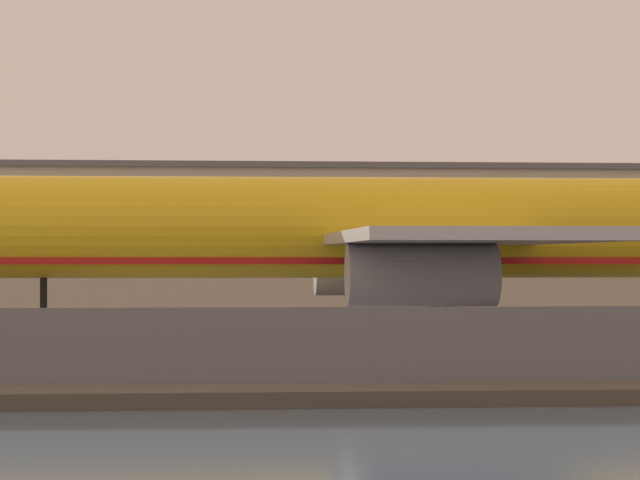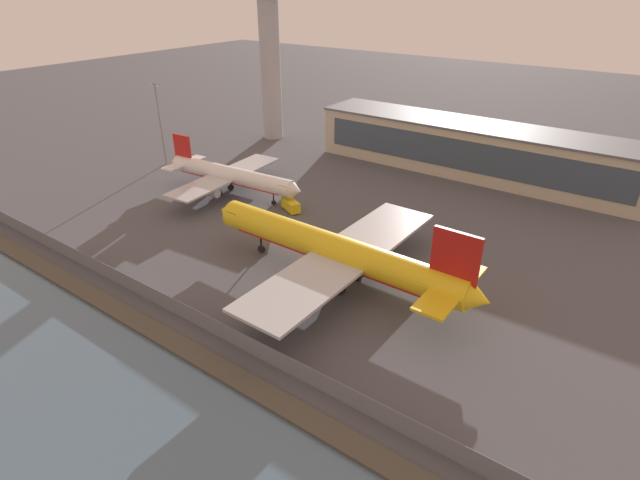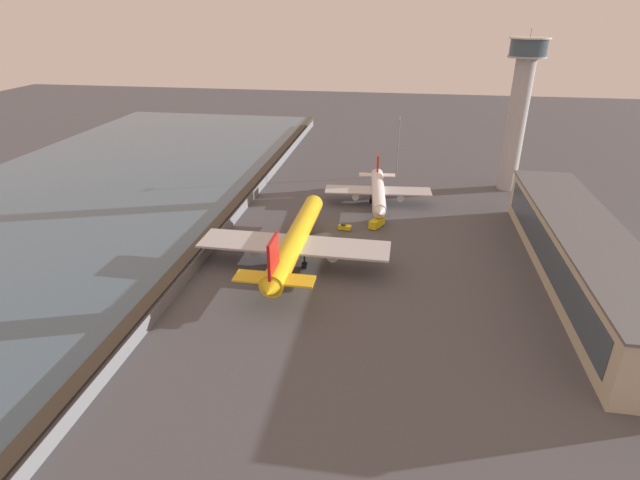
{
  "view_description": "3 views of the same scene",
  "coord_description": "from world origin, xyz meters",
  "views": [
    {
      "loc": [
        -6.23,
        -65.82,
        4.44
      ],
      "look_at": [
        0.44,
        8.62,
        5.25
      ],
      "focal_mm": 85.0,
      "sensor_mm": 36.0,
      "label": 1
    },
    {
      "loc": [
        40.85,
        -51.67,
        43.47
      ],
      "look_at": [
        -4.2,
        11.11,
        2.53
      ],
      "focal_mm": 28.0,
      "sensor_mm": 36.0,
      "label": 2
    },
    {
      "loc": [
        102.93,
        26.65,
        53.31
      ],
      "look_at": [
        -1.13,
        9.84,
        3.87
      ],
      "focal_mm": 28.0,
      "sensor_mm": 36.0,
      "label": 3
    }
  ],
  "objects": [
    {
      "name": "ops_van",
      "position": [
        -19.75,
        22.22,
        1.28
      ],
      "size": [
        5.59,
        4.17,
        2.48
      ],
      "color": "yellow",
      "rests_on": "ground"
    },
    {
      "name": "terminal_building",
      "position": [
        2.78,
        65.94,
        6.17
      ],
      "size": [
        79.44,
        15.03,
        12.31
      ],
      "color": "#BCB299",
      "rests_on": "ground"
    },
    {
      "name": "cargo_jet_yellow",
      "position": [
        3.48,
        4.98,
        5.61
      ],
      "size": [
        50.04,
        42.64,
        14.69
      ],
      "color": "yellow",
      "rests_on": "ground"
    },
    {
      "name": "ground_plane",
      "position": [
        0.0,
        0.0,
        0.0
      ],
      "size": [
        500.0,
        500.0,
        0.0
      ],
      "primitive_type": "plane",
      "color": "#4C4C51"
    },
    {
      "name": "apron_light_mast_apron_west",
      "position": [
        -64.72,
        26.28,
        11.55
      ],
      "size": [
        3.2,
        0.4,
        20.54
      ],
      "color": "gray",
      "rests_on": "ground"
    },
    {
      "name": "control_tower",
      "position": [
        -57.82,
        61.46,
        27.13
      ],
      "size": [
        11.5,
        11.5,
        47.82
      ],
      "color": "#ADADB2",
      "rests_on": "ground"
    },
    {
      "name": "perimeter_fence",
      "position": [
        0.0,
        -16.0,
        1.38
      ],
      "size": [
        280.0,
        0.1,
        2.76
      ],
      "color": "slate",
      "rests_on": "ground"
    },
    {
      "name": "waterfront_lagoon",
      "position": [
        0.0,
        -71.0,
        0.0
      ],
      "size": [
        320.0,
        98.0,
        0.01
      ],
      "color": "slate",
      "rests_on": "ground"
    },
    {
      "name": "passenger_jet_white_red",
      "position": [
        -36.21,
        21.41,
        4.42
      ],
      "size": [
        36.97,
        31.49,
        11.58
      ],
      "color": "white",
      "rests_on": "ground"
    },
    {
      "name": "shoreline_seawall",
      "position": [
        0.0,
        -20.5,
        0.25
      ],
      "size": [
        320.0,
        3.0,
        0.5
      ],
      "color": "#474238",
      "rests_on": "ground"
    },
    {
      "name": "baggage_tug",
      "position": [
        -16.51,
        13.94,
        0.81
      ],
      "size": [
        1.86,
        3.32,
        1.8
      ],
      "color": "yellow",
      "rests_on": "ground"
    }
  ]
}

